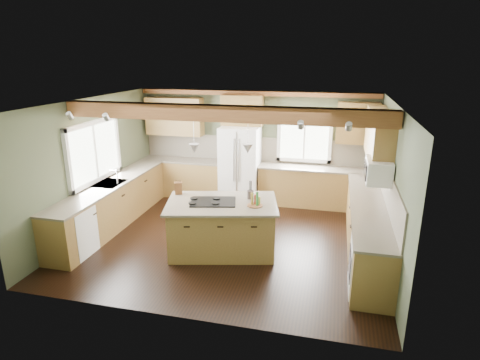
# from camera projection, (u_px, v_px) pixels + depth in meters

# --- Properties ---
(floor) EXTENTS (5.60, 5.60, 0.00)m
(floor) POSITION_uv_depth(u_px,v_px,m) (230.00, 239.00, 7.71)
(floor) COLOR black
(floor) RESTS_ON ground
(ceiling) EXTENTS (5.60, 5.60, 0.00)m
(ceiling) POSITION_uv_depth(u_px,v_px,m) (228.00, 102.00, 6.94)
(ceiling) COLOR silver
(ceiling) RESTS_ON wall_back
(wall_back) EXTENTS (5.60, 0.00, 5.60)m
(wall_back) POSITION_uv_depth(u_px,v_px,m) (256.00, 145.00, 9.64)
(wall_back) COLOR #4C563D
(wall_back) RESTS_ON ground
(wall_left) EXTENTS (0.00, 5.00, 5.00)m
(wall_left) POSITION_uv_depth(u_px,v_px,m) (93.00, 165.00, 7.95)
(wall_left) COLOR #4C563D
(wall_left) RESTS_ON ground
(wall_right) EXTENTS (0.00, 5.00, 5.00)m
(wall_right) POSITION_uv_depth(u_px,v_px,m) (391.00, 185.00, 6.70)
(wall_right) COLOR #4C563D
(wall_right) RESTS_ON ground
(ceiling_beam) EXTENTS (5.55, 0.26, 0.26)m
(ceiling_beam) POSITION_uv_depth(u_px,v_px,m) (221.00, 113.00, 6.53)
(ceiling_beam) COLOR brown
(ceiling_beam) RESTS_ON ceiling
(soffit_trim) EXTENTS (5.55, 0.20, 0.10)m
(soffit_trim) POSITION_uv_depth(u_px,v_px,m) (256.00, 93.00, 9.18)
(soffit_trim) COLOR brown
(soffit_trim) RESTS_ON ceiling
(backsplash_back) EXTENTS (5.58, 0.03, 0.58)m
(backsplash_back) POSITION_uv_depth(u_px,v_px,m) (256.00, 149.00, 9.66)
(backsplash_back) COLOR brown
(backsplash_back) RESTS_ON wall_back
(backsplash_right) EXTENTS (0.03, 3.70, 0.58)m
(backsplash_right) POSITION_uv_depth(u_px,v_px,m) (389.00, 189.00, 6.77)
(backsplash_right) COLOR brown
(backsplash_right) RESTS_ON wall_right
(base_cab_back_left) EXTENTS (2.02, 0.60, 0.88)m
(base_cab_back_left) POSITION_uv_depth(u_px,v_px,m) (183.00, 178.00, 10.02)
(base_cab_back_left) COLOR brown
(base_cab_back_left) RESTS_ON floor
(counter_back_left) EXTENTS (2.06, 0.64, 0.04)m
(counter_back_left) POSITION_uv_depth(u_px,v_px,m) (182.00, 160.00, 9.88)
(counter_back_left) COLOR #4E4539
(counter_back_left) RESTS_ON base_cab_back_left
(base_cab_back_right) EXTENTS (2.62, 0.60, 0.88)m
(base_cab_back_right) POSITION_uv_depth(u_px,v_px,m) (316.00, 188.00, 9.29)
(base_cab_back_right) COLOR brown
(base_cab_back_right) RESTS_ON floor
(counter_back_right) EXTENTS (2.66, 0.64, 0.04)m
(counter_back_right) POSITION_uv_depth(u_px,v_px,m) (317.00, 168.00, 9.15)
(counter_back_right) COLOR #4E4539
(counter_back_right) RESTS_ON base_cab_back_right
(base_cab_left) EXTENTS (0.60, 3.70, 0.88)m
(base_cab_left) POSITION_uv_depth(u_px,v_px,m) (112.00, 205.00, 8.19)
(base_cab_left) COLOR brown
(base_cab_left) RESTS_ON floor
(counter_left) EXTENTS (0.64, 3.74, 0.04)m
(counter_left) POSITION_uv_depth(u_px,v_px,m) (110.00, 184.00, 8.05)
(counter_left) COLOR #4E4539
(counter_left) RESTS_ON base_cab_left
(base_cab_right) EXTENTS (0.60, 3.70, 0.88)m
(base_cab_right) POSITION_uv_depth(u_px,v_px,m) (367.00, 229.00, 7.07)
(base_cab_right) COLOR brown
(base_cab_right) RESTS_ON floor
(counter_right) EXTENTS (0.64, 3.74, 0.04)m
(counter_right) POSITION_uv_depth(u_px,v_px,m) (369.00, 205.00, 6.93)
(counter_right) COLOR #4E4539
(counter_right) RESTS_ON base_cab_right
(upper_cab_back_left) EXTENTS (1.40, 0.35, 0.90)m
(upper_cab_back_left) POSITION_uv_depth(u_px,v_px,m) (175.00, 116.00, 9.73)
(upper_cab_back_left) COLOR brown
(upper_cab_back_left) RESTS_ON wall_back
(upper_cab_over_fridge) EXTENTS (0.96, 0.35, 0.70)m
(upper_cab_over_fridge) POSITION_uv_depth(u_px,v_px,m) (242.00, 110.00, 9.29)
(upper_cab_over_fridge) COLOR brown
(upper_cab_over_fridge) RESTS_ON wall_back
(upper_cab_right) EXTENTS (0.35, 2.20, 0.90)m
(upper_cab_right) POSITION_uv_depth(u_px,v_px,m) (379.00, 136.00, 7.38)
(upper_cab_right) COLOR brown
(upper_cab_right) RESTS_ON wall_right
(upper_cab_back_corner) EXTENTS (0.90, 0.35, 0.90)m
(upper_cab_back_corner) POSITION_uv_depth(u_px,v_px,m) (358.00, 123.00, 8.77)
(upper_cab_back_corner) COLOR brown
(upper_cab_back_corner) RESTS_ON wall_back
(window_left) EXTENTS (0.04, 1.60, 1.05)m
(window_left) POSITION_uv_depth(u_px,v_px,m) (94.00, 152.00, 7.92)
(window_left) COLOR white
(window_left) RESTS_ON wall_left
(window_back) EXTENTS (1.10, 0.04, 1.00)m
(window_back) POSITION_uv_depth(u_px,v_px,m) (304.00, 137.00, 9.29)
(window_back) COLOR white
(window_back) RESTS_ON wall_back
(sink) EXTENTS (0.50, 0.65, 0.03)m
(sink) POSITION_uv_depth(u_px,v_px,m) (110.00, 184.00, 8.05)
(sink) COLOR #262628
(sink) RESTS_ON counter_left
(faucet) EXTENTS (0.02, 0.02, 0.28)m
(faucet) POSITION_uv_depth(u_px,v_px,m) (117.00, 177.00, 7.96)
(faucet) COLOR #B2B2B7
(faucet) RESTS_ON sink
(dishwasher) EXTENTS (0.60, 0.60, 0.84)m
(dishwasher) POSITION_uv_depth(u_px,v_px,m) (73.00, 232.00, 6.98)
(dishwasher) COLOR white
(dishwasher) RESTS_ON floor
(oven) EXTENTS (0.60, 0.72, 0.84)m
(oven) POSITION_uv_depth(u_px,v_px,m) (371.00, 266.00, 5.87)
(oven) COLOR white
(oven) RESTS_ON floor
(microwave) EXTENTS (0.40, 0.70, 0.38)m
(microwave) POSITION_uv_depth(u_px,v_px,m) (379.00, 171.00, 6.62)
(microwave) COLOR white
(microwave) RESTS_ON wall_right
(pendant_left) EXTENTS (0.18, 0.18, 0.16)m
(pendant_left) POSITION_uv_depth(u_px,v_px,m) (194.00, 149.00, 6.71)
(pendant_left) COLOR #B2B2B7
(pendant_left) RESTS_ON ceiling
(pendant_right) EXTENTS (0.18, 0.18, 0.16)m
(pendant_right) POSITION_uv_depth(u_px,v_px,m) (248.00, 149.00, 6.71)
(pendant_right) COLOR #B2B2B7
(pendant_right) RESTS_ON ceiling
(refrigerator) EXTENTS (0.90, 0.74, 1.80)m
(refrigerator) POSITION_uv_depth(u_px,v_px,m) (240.00, 165.00, 9.48)
(refrigerator) COLOR white
(refrigerator) RESTS_ON floor
(island) EXTENTS (2.00, 1.48, 0.88)m
(island) POSITION_uv_depth(u_px,v_px,m) (222.00, 227.00, 7.14)
(island) COLOR brown
(island) RESTS_ON floor
(island_top) EXTENTS (2.14, 1.63, 0.04)m
(island_top) POSITION_uv_depth(u_px,v_px,m) (222.00, 203.00, 7.00)
(island_top) COLOR #4E4539
(island_top) RESTS_ON island
(cooktop) EXTENTS (0.88, 0.68, 0.02)m
(cooktop) POSITION_uv_depth(u_px,v_px,m) (213.00, 202.00, 6.99)
(cooktop) COLOR black
(cooktop) RESTS_ON island_top
(knife_block) EXTENTS (0.16, 0.14, 0.22)m
(knife_block) POSITION_uv_depth(u_px,v_px,m) (178.00, 188.00, 7.39)
(knife_block) COLOR brown
(knife_block) RESTS_ON island_top
(utensil_crock) EXTENTS (0.11, 0.11, 0.15)m
(utensil_crock) POSITION_uv_depth(u_px,v_px,m) (250.00, 195.00, 7.16)
(utensil_crock) COLOR #382F2D
(utensil_crock) RESTS_ON island_top
(bottle_tray) EXTENTS (0.35, 0.35, 0.24)m
(bottle_tray) POSITION_uv_depth(u_px,v_px,m) (255.00, 199.00, 6.80)
(bottle_tray) COLOR brown
(bottle_tray) RESTS_ON island_top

